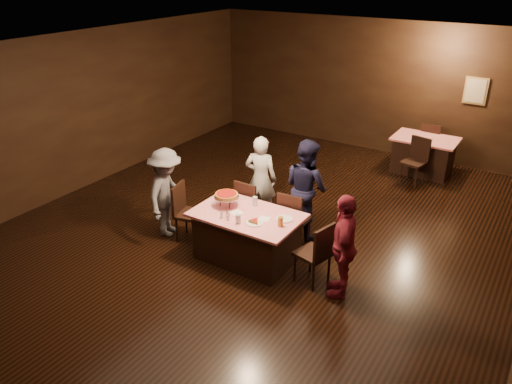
# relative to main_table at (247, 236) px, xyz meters

# --- Properties ---
(room) EXTENTS (10.00, 10.04, 3.02)m
(room) POSITION_rel_main_table_xyz_m (-0.23, 0.66, 1.75)
(room) COLOR black
(room) RESTS_ON ground
(main_table) EXTENTS (1.60, 1.00, 0.77)m
(main_table) POSITION_rel_main_table_xyz_m (0.00, 0.00, 0.00)
(main_table) COLOR red
(main_table) RESTS_ON ground
(back_table) EXTENTS (1.30, 0.90, 0.77)m
(back_table) POSITION_rel_main_table_xyz_m (1.29, 4.85, 0.00)
(back_table) COLOR red
(back_table) RESTS_ON ground
(chair_far_left) EXTENTS (0.43, 0.43, 0.95)m
(chair_far_left) POSITION_rel_main_table_xyz_m (-0.40, 0.75, 0.09)
(chair_far_left) COLOR black
(chair_far_left) RESTS_ON ground
(chair_far_right) EXTENTS (0.44, 0.44, 0.95)m
(chair_far_right) POSITION_rel_main_table_xyz_m (0.40, 0.75, 0.09)
(chair_far_right) COLOR black
(chair_far_right) RESTS_ON ground
(chair_end_left) EXTENTS (0.51, 0.51, 0.95)m
(chair_end_left) POSITION_rel_main_table_xyz_m (-1.10, -0.00, 0.09)
(chair_end_left) COLOR black
(chair_end_left) RESTS_ON ground
(chair_end_right) EXTENTS (0.51, 0.51, 0.95)m
(chair_end_right) POSITION_rel_main_table_xyz_m (1.10, -0.00, 0.09)
(chair_end_right) COLOR black
(chair_end_right) RESTS_ON ground
(chair_back_near) EXTENTS (0.50, 0.50, 0.95)m
(chair_back_near) POSITION_rel_main_table_xyz_m (1.29, 4.15, 0.09)
(chair_back_near) COLOR black
(chair_back_near) RESTS_ON ground
(chair_back_far) EXTENTS (0.44, 0.44, 0.95)m
(chair_back_far) POSITION_rel_main_table_xyz_m (1.29, 5.45, 0.09)
(chair_back_far) COLOR black
(chair_back_far) RESTS_ON ground
(diner_white_jacket) EXTENTS (0.63, 0.49, 1.53)m
(diner_white_jacket) POSITION_rel_main_table_xyz_m (-0.51, 1.20, 0.38)
(diner_white_jacket) COLOR beige
(diner_white_jacket) RESTS_ON ground
(diner_navy_hoodie) EXTENTS (0.98, 0.89, 1.64)m
(diner_navy_hoodie) POSITION_rel_main_table_xyz_m (0.36, 1.20, 0.43)
(diner_navy_hoodie) COLOR black
(diner_navy_hoodie) RESTS_ON ground
(diner_grey_knit) EXTENTS (0.81, 1.09, 1.50)m
(diner_grey_knit) POSITION_rel_main_table_xyz_m (-1.52, -0.05, 0.36)
(diner_grey_knit) COLOR slate
(diner_grey_knit) RESTS_ON ground
(diner_red_shirt) EXTENTS (0.65, 0.95, 1.50)m
(diner_red_shirt) POSITION_rel_main_table_xyz_m (1.56, -0.04, 0.36)
(diner_red_shirt) COLOR maroon
(diner_red_shirt) RESTS_ON ground
(pizza_stand) EXTENTS (0.38, 0.38, 0.22)m
(pizza_stand) POSITION_rel_main_table_xyz_m (-0.40, 0.05, 0.57)
(pizza_stand) COLOR black
(pizza_stand) RESTS_ON main_table
(plate_with_slice) EXTENTS (0.25, 0.25, 0.06)m
(plate_with_slice) POSITION_rel_main_table_xyz_m (0.25, -0.18, 0.41)
(plate_with_slice) COLOR white
(plate_with_slice) RESTS_ON main_table
(plate_empty) EXTENTS (0.25, 0.25, 0.01)m
(plate_empty) POSITION_rel_main_table_xyz_m (0.55, 0.15, 0.39)
(plate_empty) COLOR white
(plate_empty) RESTS_ON main_table
(glass_front_left) EXTENTS (0.08, 0.08, 0.14)m
(glass_front_left) POSITION_rel_main_table_xyz_m (0.05, -0.30, 0.46)
(glass_front_left) COLOR silver
(glass_front_left) RESTS_ON main_table
(glass_amber) EXTENTS (0.08, 0.08, 0.14)m
(glass_amber) POSITION_rel_main_table_xyz_m (0.60, -0.05, 0.46)
(glass_amber) COLOR #BF7F26
(glass_amber) RESTS_ON main_table
(glass_back) EXTENTS (0.08, 0.08, 0.14)m
(glass_back) POSITION_rel_main_table_xyz_m (-0.05, 0.30, 0.46)
(glass_back) COLOR silver
(glass_back) RESTS_ON main_table
(condiments) EXTENTS (0.17, 0.10, 0.09)m
(condiments) POSITION_rel_main_table_xyz_m (-0.18, -0.28, 0.43)
(condiments) COLOR silver
(condiments) RESTS_ON main_table
(napkin_center) EXTENTS (0.19, 0.19, 0.01)m
(napkin_center) POSITION_rel_main_table_xyz_m (0.30, -0.00, 0.39)
(napkin_center) COLOR white
(napkin_center) RESTS_ON main_table
(napkin_left) EXTENTS (0.21, 0.21, 0.01)m
(napkin_left) POSITION_rel_main_table_xyz_m (-0.15, -0.05, 0.39)
(napkin_left) COLOR white
(napkin_left) RESTS_ON main_table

